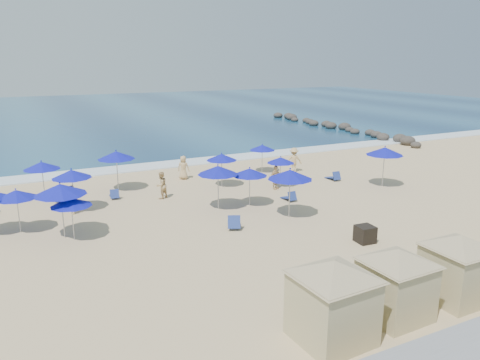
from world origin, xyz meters
name	(u,v)px	position (x,y,z in m)	size (l,w,h in m)	color
ground	(262,225)	(0.00, 0.00, 0.00)	(160.00, 160.00, 0.00)	#D0B384
ocean	(85,114)	(0.00, 55.00, 0.03)	(160.00, 80.00, 0.06)	navy
surf_line	(166,165)	(0.00, 15.50, 0.04)	(160.00, 2.50, 0.08)	white
rock_jetty	(336,127)	(24.01, 24.90, 0.36)	(2.56, 26.66, 0.96)	#2C2725
trash_bin	(365,234)	(3.14, -4.06, 0.39)	(0.78, 0.78, 0.78)	black
cabana_0	(333,291)	(-3.00, -9.57, 1.61)	(4.49, 4.49, 2.82)	tan
cabana_1	(397,275)	(-0.37, -9.44, 1.49)	(4.15, 4.15, 2.60)	tan
cabana_2	(459,259)	(2.38, -9.54, 1.51)	(4.21, 4.21, 2.64)	tan
umbrella_1	(71,202)	(-8.76, 2.24, 1.86)	(1.88, 1.88, 2.14)	#A5A8AD
umbrella_2	(42,166)	(-9.42, 9.79, 2.08)	(2.11, 2.11, 2.40)	#A5A8AD
umbrella_3	(60,189)	(-9.12, 2.74, 2.37)	(2.40, 2.40, 2.73)	#A5A8AD
umbrella_4	(116,155)	(-5.04, 9.80, 2.30)	(2.33, 2.33, 2.66)	#A5A8AD
umbrella_5	(218,170)	(-0.88, 3.43, 2.25)	(2.28, 2.28, 2.59)	#A5A8AD
umbrella_6	(290,174)	(1.93, 0.50, 2.34)	(2.37, 2.37, 2.70)	#A5A8AD
umbrella_7	(222,157)	(1.27, 7.66, 1.99)	(2.01, 2.01, 2.29)	#A5A8AD
umbrella_8	(250,172)	(0.97, 3.20, 1.99)	(2.01, 2.01, 2.29)	#A5A8AD
umbrella_9	(262,148)	(5.60, 9.98, 1.87)	(1.89, 1.89, 2.15)	#A5A8AD
umbrella_10	(281,160)	(4.71, 5.96, 1.78)	(1.81, 1.81, 2.06)	#A5A8AD
umbrella_11	(385,151)	(10.77, 2.96, 2.37)	(2.40, 2.40, 2.73)	#A5A8AD
umbrella_12	(72,174)	(-8.14, 6.70, 2.11)	(2.14, 2.14, 2.44)	#A5A8AD
umbrella_13	(16,194)	(-10.96, 4.44, 1.93)	(1.95, 1.95, 2.22)	#A5A8AD
beach_chair_1	(58,198)	(-8.74, 8.95, 0.24)	(0.89, 1.34, 0.68)	navy
beach_chair_2	(114,195)	(-5.65, 8.16, 0.22)	(0.65, 1.21, 0.64)	navy
beach_chair_3	(234,223)	(-1.41, 0.33, 0.26)	(1.13, 1.51, 0.76)	navy
beach_chair_4	(289,197)	(3.56, 3.01, 0.22)	(0.52, 1.15, 0.63)	navy
beach_chair_5	(334,177)	(8.93, 5.73, 0.24)	(0.61, 1.26, 0.68)	navy
beachgoer_0	(72,200)	(-8.30, 6.22, 0.80)	(0.58, 0.38, 1.59)	tan
beachgoer_1	(161,185)	(-3.10, 6.85, 0.82)	(0.80, 0.62, 1.64)	tan
beachgoer_2	(275,177)	(4.11, 5.59, 0.78)	(0.91, 0.38, 1.56)	tan
beachgoer_3	(294,160)	(7.75, 9.02, 0.91)	(1.18, 0.68, 1.83)	tan
beachgoer_4	(183,168)	(-0.30, 10.68, 0.83)	(0.81, 0.53, 1.66)	tan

